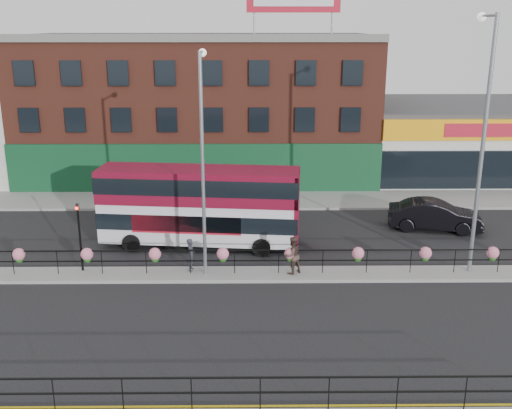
{
  "coord_description": "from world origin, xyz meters",
  "views": [
    {
      "loc": [
        -0.26,
        -25.15,
        11.03
      ],
      "look_at": [
        0.0,
        3.0,
        2.5
      ],
      "focal_mm": 42.0,
      "sensor_mm": 36.0,
      "label": 1
    }
  ],
  "objects_px": {
    "car": "(435,215)",
    "lamp_column_east": "(483,124)",
    "double_decker_bus": "(200,199)",
    "pedestrian_a": "(191,255)",
    "lamp_column_west": "(203,146)",
    "pedestrian_b": "(292,255)"
  },
  "relations": [
    {
      "from": "double_decker_bus",
      "to": "pedestrian_b",
      "type": "bearing_deg",
      "value": -41.53
    },
    {
      "from": "double_decker_bus",
      "to": "pedestrian_b",
      "type": "xyz_separation_m",
      "value": [
        4.45,
        -3.94,
        -1.49
      ]
    },
    {
      "from": "double_decker_bus",
      "to": "car",
      "type": "xyz_separation_m",
      "value": [
        12.8,
        2.42,
        -1.68
      ]
    },
    {
      "from": "double_decker_bus",
      "to": "lamp_column_west",
      "type": "xyz_separation_m",
      "value": [
        0.51,
        -3.75,
        3.47
      ]
    },
    {
      "from": "car",
      "to": "lamp_column_east",
      "type": "distance_m",
      "value": 8.44
    },
    {
      "from": "double_decker_bus",
      "to": "pedestrian_a",
      "type": "xyz_separation_m",
      "value": [
        -0.17,
        -3.55,
        -1.6
      ]
    },
    {
      "from": "double_decker_bus",
      "to": "lamp_column_east",
      "type": "distance_m",
      "value": 13.77
    },
    {
      "from": "car",
      "to": "pedestrian_a",
      "type": "xyz_separation_m",
      "value": [
        -12.96,
        -5.97,
        0.08
      ]
    },
    {
      "from": "double_decker_bus",
      "to": "pedestrian_b",
      "type": "distance_m",
      "value": 6.13
    },
    {
      "from": "double_decker_bus",
      "to": "pedestrian_a",
      "type": "bearing_deg",
      "value": -92.67
    },
    {
      "from": "car",
      "to": "lamp_column_east",
      "type": "bearing_deg",
      "value": -170.1
    },
    {
      "from": "car",
      "to": "pedestrian_a",
      "type": "height_order",
      "value": "pedestrian_a"
    },
    {
      "from": "pedestrian_a",
      "to": "pedestrian_b",
      "type": "height_order",
      "value": "pedestrian_b"
    },
    {
      "from": "pedestrian_a",
      "to": "lamp_column_east",
      "type": "bearing_deg",
      "value": -82.95
    },
    {
      "from": "car",
      "to": "double_decker_bus",
      "type": "bearing_deg",
      "value": 112.63
    },
    {
      "from": "pedestrian_b",
      "to": "lamp_column_east",
      "type": "relative_size",
      "value": 0.15
    },
    {
      "from": "double_decker_bus",
      "to": "pedestrian_a",
      "type": "distance_m",
      "value": 3.89
    },
    {
      "from": "lamp_column_west",
      "to": "lamp_column_east",
      "type": "relative_size",
      "value": 0.87
    },
    {
      "from": "double_decker_bus",
      "to": "car",
      "type": "relative_size",
      "value": 1.95
    },
    {
      "from": "double_decker_bus",
      "to": "lamp_column_west",
      "type": "height_order",
      "value": "lamp_column_west"
    },
    {
      "from": "pedestrian_a",
      "to": "double_decker_bus",
      "type": "bearing_deg",
      "value": 3.99
    },
    {
      "from": "lamp_column_east",
      "to": "pedestrian_a",
      "type": "bearing_deg",
      "value": -179.62
    }
  ]
}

